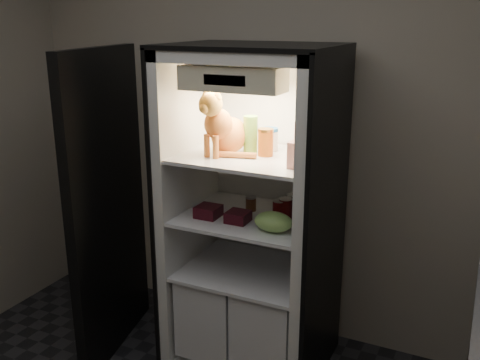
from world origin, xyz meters
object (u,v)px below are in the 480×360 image
object	(u,v)px
mayo_tub	(270,139)
tabby_cat	(224,128)
pepper_jar	(306,138)
soda_can_c	(279,211)
berry_box_left	(208,211)
cream_carton	(297,155)
refrigerator	(254,236)
salsa_jar	(266,142)
berry_box_right	(238,217)
condiment_jar	(251,203)
grape_bag	(273,222)
soda_can_a	(292,205)
soda_can_b	(285,210)
parmesan_shaker	(251,135)

from	to	relation	value
mayo_tub	tabby_cat	bearing A→B (deg)	-136.41
pepper_jar	soda_can_c	distance (m)	0.42
berry_box_left	cream_carton	bearing A→B (deg)	-2.52
refrigerator	cream_carton	world-z (taller)	refrigerator
mayo_tub	cream_carton	size ratio (longest dim) A/B	0.96
salsa_jar	berry_box_right	bearing A→B (deg)	-125.58
cream_carton	condiment_jar	world-z (taller)	cream_carton
tabby_cat	grape_bag	size ratio (longest dim) A/B	1.85
berry_box_left	berry_box_right	xyz separation A→B (m)	(0.18, 0.00, -0.00)
tabby_cat	pepper_jar	size ratio (longest dim) A/B	1.80
condiment_jar	soda_can_a	bearing A→B (deg)	3.50
soda_can_b	soda_can_c	distance (m)	0.04
condiment_jar	berry_box_right	world-z (taller)	condiment_jar
soda_can_b	berry_box_left	size ratio (longest dim) A/B	1.06
soda_can_c	condiment_jar	xyz separation A→B (m)	(-0.21, 0.10, -0.02)
salsa_jar	condiment_jar	size ratio (longest dim) A/B	1.76
soda_can_a	refrigerator	bearing A→B (deg)	-172.84
mayo_tub	pepper_jar	xyz separation A→B (m)	(0.23, -0.08, 0.04)
soda_can_b	cream_carton	bearing A→B (deg)	-53.07
soda_can_a	condiment_jar	size ratio (longest dim) A/B	1.50
soda_can_a	grape_bag	world-z (taller)	soda_can_a
salsa_jar	soda_can_a	distance (m)	0.39
soda_can_b	soda_can_c	bearing A→B (deg)	-148.25
cream_carton	parmesan_shaker	bearing A→B (deg)	150.94
mayo_tub	soda_can_c	world-z (taller)	mayo_tub
berry_box_right	soda_can_b	bearing A→B (deg)	25.79
pepper_jar	tabby_cat	bearing A→B (deg)	-165.60
cream_carton	grape_bag	xyz separation A→B (m)	(-0.11, -0.01, -0.36)
soda_can_b	condiment_jar	size ratio (longest dim) A/B	1.59
parmesan_shaker	grape_bag	world-z (taller)	parmesan_shaker
pepper_jar	salsa_jar	bearing A→B (deg)	-166.42
salsa_jar	mayo_tub	bearing A→B (deg)	101.75
berry_box_left	tabby_cat	bearing A→B (deg)	52.47
berry_box_right	parmesan_shaker	bearing A→B (deg)	90.59
condiment_jar	soda_can_c	bearing A→B (deg)	-25.89
tabby_cat	grape_bag	xyz separation A→B (m)	(0.34, -0.11, -0.44)
salsa_jar	grape_bag	xyz separation A→B (m)	(0.12, -0.17, -0.37)
refrigerator	parmesan_shaker	size ratio (longest dim) A/B	9.22
pepper_jar	soda_can_b	distance (m)	0.40
pepper_jar	soda_can_c	bearing A→B (deg)	-138.17
pepper_jar	condiment_jar	distance (m)	0.52
tabby_cat	grape_bag	world-z (taller)	tabby_cat
soda_can_c	cream_carton	bearing A→B (deg)	-41.00
refrigerator	grape_bag	bearing A→B (deg)	-46.76
refrigerator	mayo_tub	distance (m)	0.57
cream_carton	grape_bag	distance (m)	0.38
condiment_jar	berry_box_right	size ratio (longest dim) A/B	0.72
condiment_jar	refrigerator	bearing A→B (deg)	-24.37
parmesan_shaker	mayo_tub	size ratio (longest dim) A/B	1.61
soda_can_a	grape_bag	distance (m)	0.25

